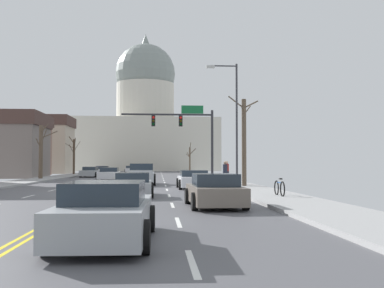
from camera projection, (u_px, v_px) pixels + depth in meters
ground at (107, 192)px, 26.08m from camera, size 20.00×180.00×0.20m
signal_gantry at (186, 127)px, 38.93m from camera, size 7.91×0.41×6.50m
street_lamp_right at (233, 114)px, 30.36m from camera, size 2.12×0.24×8.22m
capitol_building at (145, 124)px, 103.73m from camera, size 32.47×19.69×31.52m
pickup_truck_near_00 at (141, 175)px, 35.24m from camera, size 2.24×5.53×1.63m
sedan_near_01 at (194, 180)px, 29.62m from camera, size 2.14×4.35×1.20m
sedan_near_02 at (133, 185)px, 22.67m from camera, size 2.09×4.49×1.19m
sedan_near_03 at (215, 191)px, 17.18m from camera, size 2.11×4.36×1.26m
sedan_near_04 at (106, 213)px, 9.51m from camera, size 2.03×4.48×1.27m
sedan_oncoming_00 at (109, 174)px, 44.36m from camera, size 2.13×4.57×1.24m
sedan_oncoming_01 at (90, 172)px, 54.06m from camera, size 2.09×4.62×1.24m
sedan_oncoming_02 at (102, 171)px, 65.79m from camera, size 2.03×4.27×1.24m
sedan_oncoming_03 at (131, 169)px, 79.69m from camera, size 2.00×4.41×1.21m
flank_building_02 at (33, 145)px, 73.55m from camera, size 12.44×8.32×9.27m
bare_tree_00 at (244, 140)px, 30.52m from camera, size 2.03×1.17×6.12m
bare_tree_01 at (74, 155)px, 63.68m from camera, size 2.18×1.93×5.31m
bare_tree_02 at (190, 158)px, 73.34m from camera, size 1.65×2.52×4.83m
bare_tree_03 at (41, 151)px, 45.24m from camera, size 1.89×1.87×5.58m
pedestrian_00 at (227, 170)px, 36.58m from camera, size 0.35×0.34×1.69m
pedestrian_01 at (225, 171)px, 33.10m from camera, size 0.35×0.34×1.65m
bicycle_parked at (279, 188)px, 21.26m from camera, size 0.12×1.77×0.85m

